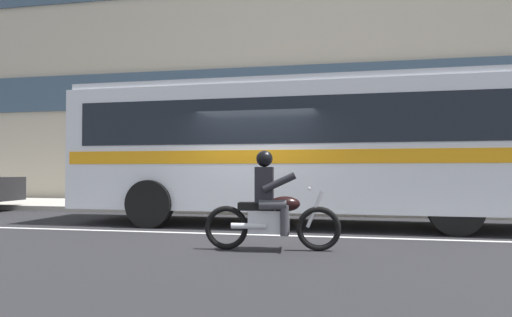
{
  "coord_description": "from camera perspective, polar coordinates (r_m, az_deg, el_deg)",
  "views": [
    {
      "loc": [
        1.91,
        -9.37,
        1.26
      ],
      "look_at": [
        0.19,
        -0.77,
        1.48
      ],
      "focal_mm": 32.32,
      "sensor_mm": 36.0,
      "label": 1
    }
  ],
  "objects": [
    {
      "name": "sidewalk_curb",
      "position": [
        14.64,
        3.78,
        -6.06
      ],
      "size": [
        28.0,
        3.8,
        0.15
      ],
      "primitive_type": "cube",
      "color": "#A39E93",
      "rests_on": "ground_plane"
    },
    {
      "name": "ground_plane",
      "position": [
        9.64,
        -0.23,
        -8.92
      ],
      "size": [
        60.0,
        60.0,
        0.0
      ],
      "primitive_type": "plane",
      "color": "black"
    },
    {
      "name": "fire_hydrant",
      "position": [
        13.82,
        -2.66,
        -4.49
      ],
      "size": [
        0.22,
        0.3,
        0.75
      ],
      "color": "gold",
      "rests_on": "sidewalk_curb"
    },
    {
      "name": "motorcycle_with_rider",
      "position": [
        7.26,
        1.89,
        -6.18
      ],
      "size": [
        2.14,
        0.65,
        1.56
      ],
      "color": "black",
      "rests_on": "ground_plane"
    },
    {
      "name": "transit_bus",
      "position": [
        10.62,
        6.29,
        1.96
      ],
      "size": [
        10.75,
        2.81,
        3.22
      ],
      "color": "silver",
      "rests_on": "ground_plane"
    },
    {
      "name": "office_building_facade",
      "position": [
        17.56,
        4.75,
        14.74
      ],
      "size": [
        28.0,
        0.89,
        12.28
      ],
      "color": "#B2A893",
      "rests_on": "ground_plane"
    },
    {
      "name": "lane_center_stripe",
      "position": [
        9.06,
        -1.0,
        -9.38
      ],
      "size": [
        26.6,
        0.14,
        0.01
      ],
      "primitive_type": "cube",
      "color": "silver",
      "rests_on": "ground_plane"
    }
  ]
}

